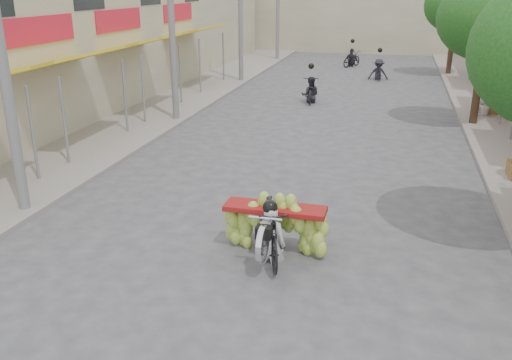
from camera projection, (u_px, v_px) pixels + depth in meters
name	position (u px, v px, depth m)	size (l,w,h in m)	color
ground	(207.00, 322.00, 8.35)	(120.00, 120.00, 0.00)	#525257
sidewalk_left	(168.00, 102.00, 23.62)	(4.00, 60.00, 0.12)	gray
shophouse_row_left	(45.00, 32.00, 22.85)	(9.77, 40.00, 6.00)	#B3AB8E
far_building	(368.00, 3.00, 41.76)	(20.00, 6.00, 7.00)	#B3AB8E
utility_pole_mid	(171.00, 10.00, 19.16)	(0.60, 0.24, 8.00)	slate
utility_pole_far	(240.00, 2.00, 27.36)	(0.60, 0.24, 8.00)	slate
street_tree_mid	(487.00, 19.00, 18.55)	(3.40, 3.40, 5.25)	#3A2719
street_tree_far	(456.00, 6.00, 29.48)	(3.40, 3.40, 5.25)	#3A2719
produce_crate_far	(490.00, 97.00, 21.23)	(1.20, 0.88, 1.16)	brown
banana_motorbike	(272.00, 223.00, 10.15)	(2.20, 1.99, 2.03)	black
pedestrian	(486.00, 92.00, 20.80)	(0.96, 0.95, 1.72)	silver
bg_motorbike_a	(310.00, 86.00, 23.54)	(0.88, 1.83, 1.95)	black
bg_motorbike_b	(379.00, 64.00, 29.10)	(1.13, 1.77, 1.95)	black
bg_motorbike_c	(352.00, 54.00, 33.78)	(1.33, 1.81, 1.95)	black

